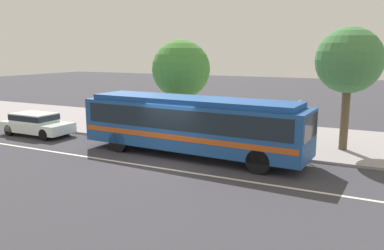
{
  "coord_description": "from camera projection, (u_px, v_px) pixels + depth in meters",
  "views": [
    {
      "loc": [
        8.36,
        -14.09,
        4.74
      ],
      "look_at": [
        0.17,
        2.27,
        1.3
      ],
      "focal_mm": 36.41,
      "sensor_mm": 36.0,
      "label": 1
    }
  ],
  "objects": [
    {
      "name": "ground_plane",
      "position": [
        165.0,
        163.0,
        16.94
      ],
      "size": [
        120.0,
        120.0,
        0.0
      ],
      "primitive_type": "plane",
      "color": "#3A3941"
    },
    {
      "name": "sidewalk_slab",
      "position": [
        224.0,
        132.0,
        22.98
      ],
      "size": [
        60.0,
        8.0,
        0.12
      ],
      "primitive_type": "cube",
      "color": "#999195",
      "rests_on": "ground_plane"
    },
    {
      "name": "lane_stripe_center",
      "position": [
        156.0,
        167.0,
        16.23
      ],
      "size": [
        56.0,
        0.16,
        0.01
      ],
      "primitive_type": "cube",
      "color": "silver",
      "rests_on": "ground_plane"
    },
    {
      "name": "transit_bus",
      "position": [
        192.0,
        122.0,
        17.76
      ],
      "size": [
        10.79,
        2.99,
        2.71
      ],
      "color": "#1E4D91",
      "rests_on": "ground_plane"
    },
    {
      "name": "sedan_behind_bus",
      "position": [
        36.0,
        123.0,
        22.39
      ],
      "size": [
        4.27,
        1.86,
        1.29
      ],
      "color": "white",
      "rests_on": "ground_plane"
    },
    {
      "name": "pedestrian_waiting_near_sign",
      "position": [
        175.0,
        118.0,
        21.72
      ],
      "size": [
        0.37,
        0.37,
        1.69
      ],
      "color": "navy",
      "rests_on": "sidewalk_slab"
    },
    {
      "name": "pedestrian_walking_along_curb",
      "position": [
        167.0,
        122.0,
        20.54
      ],
      "size": [
        0.37,
        0.37,
        1.71
      ],
      "color": "navy",
      "rests_on": "sidewalk_slab"
    },
    {
      "name": "bus_stop_sign",
      "position": [
        299.0,
        121.0,
        17.39
      ],
      "size": [
        0.08,
        0.44,
        2.5
      ],
      "color": "gray",
      "rests_on": "sidewalk_slab"
    },
    {
      "name": "street_tree_near_stop",
      "position": [
        181.0,
        69.0,
        22.3
      ],
      "size": [
        3.35,
        3.35,
        5.32
      ],
      "color": "brown",
      "rests_on": "sidewalk_slab"
    },
    {
      "name": "street_tree_mid_block",
      "position": [
        349.0,
        61.0,
        17.98
      ],
      "size": [
        3.07,
        3.07,
        5.78
      ],
      "color": "brown",
      "rests_on": "sidewalk_slab"
    }
  ]
}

